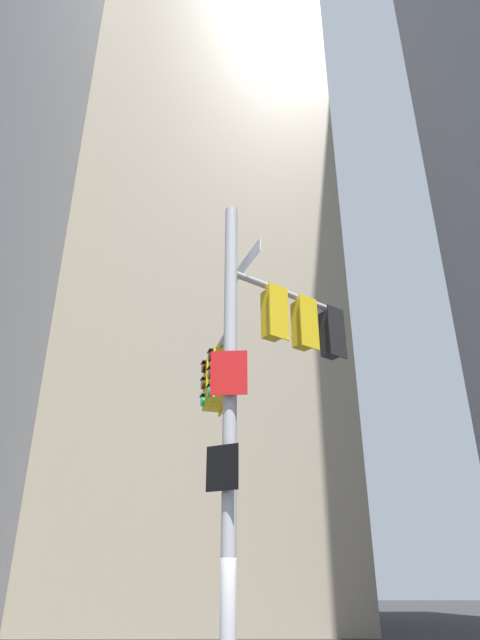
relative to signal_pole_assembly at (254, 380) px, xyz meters
The scene contains 2 objects.
building_mid_block 29.43m from the signal_pole_assembly, 95.66° to the left, with size 16.21×16.21×44.83m, color tan.
signal_pole_assembly is the anchor object (origin of this frame).
Camera 1 is at (0.06, -9.03, 2.21)m, focal length 30.50 mm.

